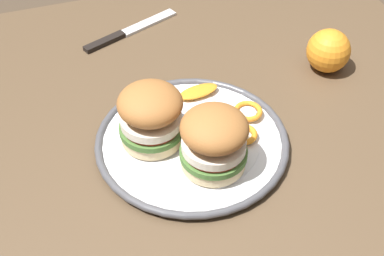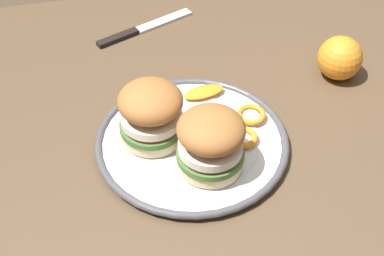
{
  "view_description": "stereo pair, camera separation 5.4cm",
  "coord_description": "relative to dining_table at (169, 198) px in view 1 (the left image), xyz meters",
  "views": [
    {
      "loc": [
        -0.15,
        -0.57,
        1.34
      ],
      "look_at": [
        0.05,
        0.02,
        0.74
      ],
      "focal_mm": 51.46,
      "sensor_mm": 36.0,
      "label": 1
    },
    {
      "loc": [
        -0.1,
        -0.58,
        1.34
      ],
      "look_at": [
        0.05,
        0.02,
        0.74
      ],
      "focal_mm": 51.46,
      "sensor_mm": 36.0,
      "label": 2
    }
  ],
  "objects": [
    {
      "name": "orange_peel_strip_short",
      "position": [
        0.1,
        0.05,
        0.11
      ],
      "size": [
        0.06,
        0.07,
        0.01
      ],
      "color": "orange",
      "rests_on": "dinner_plate"
    },
    {
      "name": "sandwich_half_left",
      "position": [
        0.06,
        -0.04,
        0.16
      ],
      "size": [
        0.14,
        0.14,
        0.1
      ],
      "color": "beige",
      "rests_on": "dinner_plate"
    },
    {
      "name": "whole_orange",
      "position": [
        0.35,
        0.14,
        0.13
      ],
      "size": [
        0.08,
        0.08,
        0.08
      ],
      "primitive_type": "sphere",
      "color": "orange",
      "rests_on": "dining_table"
    },
    {
      "name": "orange_peel_small_curl",
      "position": [
        0.16,
        0.05,
        0.11
      ],
      "size": [
        0.06,
        0.06,
        0.01
      ],
      "color": "orange",
      "rests_on": "dinner_plate"
    },
    {
      "name": "orange_peel_strip_long",
      "position": [
        0.09,
        0.12,
        0.11
      ],
      "size": [
        0.08,
        0.04,
        0.01
      ],
      "color": "orange",
      "rests_on": "dinner_plate"
    },
    {
      "name": "dining_table",
      "position": [
        0.0,
        0.0,
        0.0
      ],
      "size": [
        1.17,
        1.06,
        0.7
      ],
      "color": "brown",
      "rests_on": "ground"
    },
    {
      "name": "dinner_plate",
      "position": [
        0.05,
        0.02,
        0.1
      ],
      "size": [
        0.31,
        0.31,
        0.02
      ],
      "color": "white",
      "rests_on": "dining_table"
    },
    {
      "name": "table_knife",
      "position": [
        0.02,
        0.37,
        0.09
      ],
      "size": [
        0.21,
        0.1,
        0.01
      ],
      "color": "silver",
      "rests_on": "dining_table"
    },
    {
      "name": "orange_peel_curled",
      "position": [
        0.13,
        0.0,
        0.11
      ],
      "size": [
        0.06,
        0.06,
        0.01
      ],
      "color": "orange",
      "rests_on": "dinner_plate"
    },
    {
      "name": "sandwich_half_right",
      "position": [
        -0.01,
        0.04,
        0.16
      ],
      "size": [
        0.14,
        0.14,
        0.1
      ],
      "color": "beige",
      "rests_on": "dinner_plate"
    }
  ]
}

